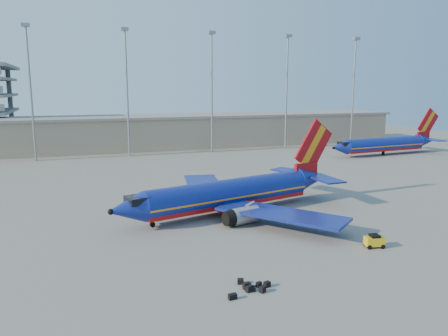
{
  "coord_description": "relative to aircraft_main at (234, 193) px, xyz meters",
  "views": [
    {
      "loc": [
        -16.89,
        -55.45,
        15.78
      ],
      "look_at": [
        3.74,
        4.36,
        4.0
      ],
      "focal_mm": 35.0,
      "sensor_mm": 36.0,
      "label": 1
    }
  ],
  "objects": [
    {
      "name": "ground",
      "position": [
        -1.93,
        4.83,
        -2.43
      ],
      "size": [
        220.0,
        220.0,
        0.0
      ],
      "primitive_type": "plane",
      "color": "slate",
      "rests_on": "ground"
    },
    {
      "name": "terminal_building",
      "position": [
        8.07,
        62.83,
        1.89
      ],
      "size": [
        122.0,
        16.0,
        8.5
      ],
      "color": "gray",
      "rests_on": "ground"
    },
    {
      "name": "light_mast_row",
      "position": [
        3.07,
        50.83,
        15.13
      ],
      "size": [
        101.6,
        1.6,
        28.65
      ],
      "color": "gray",
      "rests_on": "ground"
    },
    {
      "name": "aircraft_main",
      "position": [
        0.0,
        0.0,
        0.0
      ],
      "size": [
        32.96,
        31.3,
        11.36
      ],
      "rotation": [
        0.0,
        0.0,
        0.25
      ],
      "color": "navy",
      "rests_on": "ground"
    },
    {
      "name": "aircraft_second",
      "position": [
        50.83,
        33.56,
        0.05
      ],
      "size": [
        31.85,
        12.37,
        10.78
      ],
      "rotation": [
        0.0,
        0.0,
        0.09
      ],
      "color": "navy",
      "rests_on": "ground"
    },
    {
      "name": "baggage_tug",
      "position": [
        8.84,
        -16.39,
        -1.73
      ],
      "size": [
        2.05,
        1.47,
        1.34
      ],
      "rotation": [
        0.0,
        0.0,
        -0.2
      ],
      "color": "gold",
      "rests_on": "ground"
    },
    {
      "name": "luggage_pile",
      "position": [
        -6.43,
        -21.02,
        -2.2
      ],
      "size": [
        3.98,
        2.74,
        0.5
      ],
      "color": "black",
      "rests_on": "ground"
    }
  ]
}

